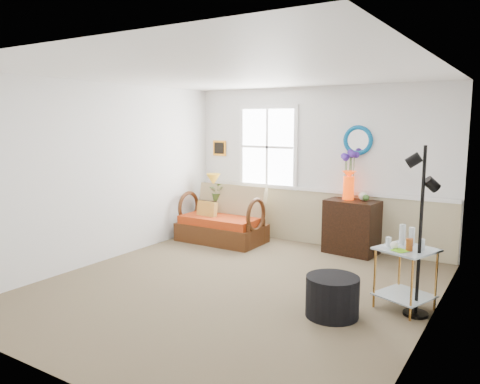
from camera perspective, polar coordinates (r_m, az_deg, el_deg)
The scene contains 19 objects.
floor at distance 5.94m, azimuth -0.76°, elevation -11.52°, with size 4.50×5.00×0.01m, color #7F6B4F.
ceiling at distance 5.60m, azimuth -0.81°, elevation 14.32°, with size 4.50×5.00×0.01m, color white.
walls at distance 5.62m, azimuth -0.79°, elevation 1.02°, with size 4.51×5.01×2.60m.
wainscot at distance 7.93m, azimuth 9.05°, elevation -3.07°, with size 4.46×0.02×0.90m, color tan.
chair_rail at distance 7.84m, azimuth 9.10°, elevation 0.28°, with size 4.46×0.04×0.06m, color white.
window at distance 8.17m, azimuth 3.38°, elevation 5.50°, with size 1.14×0.06×1.44m, color white, non-canonical shape.
picture at distance 8.72m, azimuth -2.50°, elevation 5.37°, with size 0.28×0.03×0.28m, color orange.
mirror at distance 7.53m, azimuth 14.21°, elevation 6.13°, with size 0.47×0.47×0.07m, color #0D8BB9.
loveseat at distance 7.98m, azimuth -2.28°, elevation -2.75°, with size 1.44×0.82×0.94m, color #4A2810, non-canonical shape.
throw_pillow at distance 8.03m, azimuth -4.07°, elevation -2.50°, with size 0.38×0.09×0.38m, color #BF620C, non-canonical shape.
lamp_stand at distance 8.55m, azimuth -3.32°, elevation -3.04°, with size 0.36×0.36×0.63m, color black, non-canonical shape.
table_lamp at distance 8.49m, azimuth -3.26°, elevation 0.66°, with size 0.26×0.26×0.47m, color #B27C1A, non-canonical shape.
potted_plant at distance 8.36m, azimuth -2.71°, elevation -0.21°, with size 0.29×0.33×0.25m, color #3C6127.
cabinet at distance 7.49m, azimuth 13.46°, elevation -4.15°, with size 0.78×0.50×0.84m, color black, non-canonical shape.
flower_vase at distance 7.42m, azimuth 13.14°, elevation 1.97°, with size 0.22×0.22×0.75m, color #F13905, non-canonical shape.
side_table at distance 5.49m, azimuth 19.48°, elevation -9.95°, with size 0.54×0.54×0.68m, color #BF8136, non-canonical shape.
tabletop_items at distance 5.38m, azimuth 19.49°, elevation -5.29°, with size 0.38×0.38×0.23m, color silver, non-canonical shape.
floor_lamp at distance 5.21m, azimuth 21.13°, elevation -4.62°, with size 0.26×0.26×1.81m, color black, non-canonical shape.
ottoman at distance 5.14m, azimuth 11.18°, elevation -12.38°, with size 0.56×0.56×0.43m, color black.
Camera 1 is at (3.04, -4.67, 2.05)m, focal length 35.00 mm.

